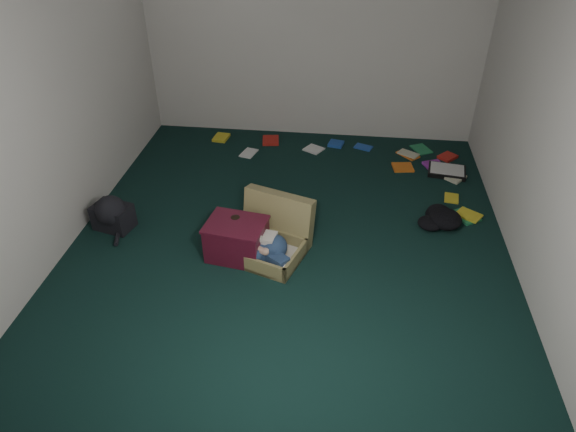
# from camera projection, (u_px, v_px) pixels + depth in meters

# --- Properties ---
(floor) EXTENTS (4.50, 4.50, 0.00)m
(floor) POSITION_uv_depth(u_px,v_px,m) (290.00, 237.00, 4.84)
(floor) COLOR black
(floor) RESTS_ON ground
(wall_back) EXTENTS (4.50, 0.00, 4.50)m
(wall_back) POSITION_uv_depth(u_px,v_px,m) (313.00, 31.00, 5.92)
(wall_back) COLOR silver
(wall_back) RESTS_ON ground
(wall_front) EXTENTS (4.50, 0.00, 4.50)m
(wall_front) POSITION_uv_depth(u_px,v_px,m) (231.00, 310.00, 2.26)
(wall_front) COLOR silver
(wall_front) RESTS_ON ground
(wall_left) EXTENTS (0.00, 4.50, 4.50)m
(wall_left) POSITION_uv_depth(u_px,v_px,m) (53.00, 96.00, 4.29)
(wall_left) COLOR silver
(wall_left) RESTS_ON ground
(wall_right) EXTENTS (0.00, 4.50, 4.50)m
(wall_right) POSITION_uv_depth(u_px,v_px,m) (551.00, 121.00, 3.90)
(wall_right) COLOR silver
(wall_right) RESTS_ON ground
(suitcase) EXTENTS (0.84, 0.83, 0.49)m
(suitcase) POSITION_uv_depth(u_px,v_px,m) (270.00, 236.00, 4.61)
(suitcase) COLOR olive
(suitcase) RESTS_ON floor
(person) EXTENTS (0.66, 0.51, 0.30)m
(person) POSITION_uv_depth(u_px,v_px,m) (256.00, 241.00, 4.48)
(person) COLOR silver
(person) RESTS_ON suitcase
(maroon_bin) EXTENTS (0.56, 0.47, 0.35)m
(maroon_bin) POSITION_uv_depth(u_px,v_px,m) (237.00, 239.00, 4.52)
(maroon_bin) COLOR #490F1F
(maroon_bin) RESTS_ON floor
(backpack) EXTENTS (0.52, 0.45, 0.27)m
(backpack) POSITION_uv_depth(u_px,v_px,m) (113.00, 216.00, 4.90)
(backpack) COLOR black
(backpack) RESTS_ON floor
(clothing_pile) EXTENTS (0.56, 0.49, 0.16)m
(clothing_pile) POSITION_uv_depth(u_px,v_px,m) (440.00, 219.00, 4.94)
(clothing_pile) COLOR black
(clothing_pile) RESTS_ON floor
(paper_tray) EXTENTS (0.45, 0.36, 0.06)m
(paper_tray) POSITION_uv_depth(u_px,v_px,m) (447.00, 171.00, 5.81)
(paper_tray) COLOR black
(paper_tray) RESTS_ON floor
(book_scatter) EXTENTS (3.04, 1.67, 0.02)m
(book_scatter) POSITION_uv_depth(u_px,v_px,m) (370.00, 160.00, 6.05)
(book_scatter) COLOR yellow
(book_scatter) RESTS_ON floor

